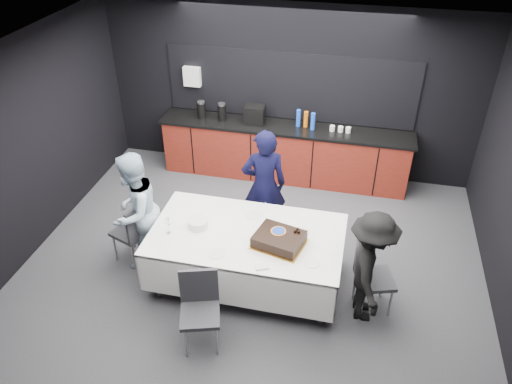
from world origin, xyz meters
TOP-DOWN VIEW (x-y plane):
  - ground at (0.00, 0.00)m, footprint 6.00×6.00m
  - room_shell at (0.00, 0.00)m, footprint 6.04×5.04m
  - kitchenette at (-0.02, 2.22)m, footprint 4.10×0.64m
  - party_table at (0.00, -0.40)m, footprint 2.32×1.32m
  - cake_assembly at (0.41, -0.51)m, footprint 0.68×0.60m
  - plate_stack at (-0.61, -0.40)m, footprint 0.24×0.24m
  - loose_plate_near at (-0.24, -0.83)m, footprint 0.20×0.20m
  - loose_plate_right_a at (0.66, -0.22)m, footprint 0.18×0.18m
  - loose_plate_right_b at (0.83, -0.75)m, footprint 0.18×0.18m
  - loose_plate_far at (0.00, -0.03)m, footprint 0.22×0.22m
  - fork_pile at (0.31, -0.94)m, footprint 0.17×0.14m
  - champagne_flute at (-0.92, -0.60)m, footprint 0.06×0.06m
  - chair_left at (-1.52, -0.34)m, footprint 0.54×0.54m
  - chair_right at (1.48, -0.52)m, footprint 0.53×0.53m
  - chair_near at (-0.28, -1.39)m, footprint 0.53×0.53m
  - person_center at (-0.00, 0.59)m, footprint 0.70×0.57m
  - person_left at (-1.48, -0.32)m, footprint 0.71×0.86m
  - person_right at (1.47, -0.62)m, footprint 0.64×0.99m

SIDE VIEW (x-z plane):
  - ground at x=0.00m, z-range 0.00..0.00m
  - chair_left at x=-1.52m, z-range 0.07..1.00m
  - chair_right at x=1.48m, z-range 0.07..1.00m
  - chair_near at x=-0.28m, z-range 0.07..1.00m
  - kitchenette at x=-0.02m, z-range -0.48..1.57m
  - party_table at x=0.00m, z-range 0.25..1.03m
  - person_right at x=1.47m, z-range 0.00..1.45m
  - loose_plate_near at x=-0.24m, z-range 0.78..0.79m
  - loose_plate_right_a at x=0.66m, z-range 0.78..0.79m
  - loose_plate_right_b at x=0.83m, z-range 0.78..0.79m
  - loose_plate_far at x=0.00m, z-range 0.78..0.79m
  - fork_pile at x=0.31m, z-range 0.78..0.80m
  - person_left at x=-1.48m, z-range 0.00..1.61m
  - plate_stack at x=-0.61m, z-range 0.78..0.88m
  - person_center at x=0.00m, z-range 0.00..1.67m
  - cake_assembly at x=0.41m, z-range 0.76..0.94m
  - champagne_flute at x=-0.92m, z-range 0.83..1.05m
  - room_shell at x=0.00m, z-range 0.45..3.27m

